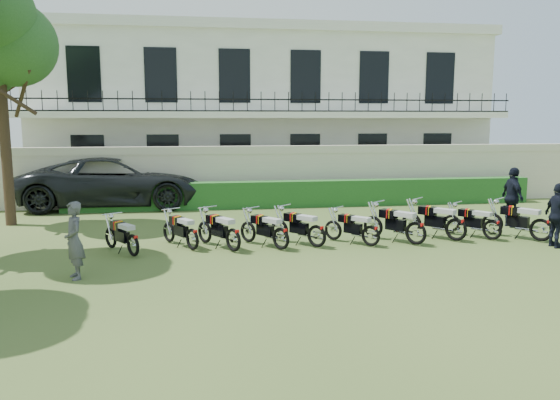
{
  "coord_description": "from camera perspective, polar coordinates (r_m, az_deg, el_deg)",
  "views": [
    {
      "loc": [
        -3.03,
        -13.14,
        3.37
      ],
      "look_at": [
        -0.72,
        2.37,
        1.01
      ],
      "focal_mm": 35.0,
      "sensor_mm": 36.0,
      "label": 1
    }
  ],
  "objects": [
    {
      "name": "ground",
      "position": [
        13.9,
        4.42,
        -5.5
      ],
      "size": [
        100.0,
        100.0,
        0.0
      ],
      "primitive_type": "plane",
      "color": "#365020",
      "rests_on": "ground"
    },
    {
      "name": "perimeter_wall",
      "position": [
        21.47,
        -0.29,
        2.68
      ],
      "size": [
        30.0,
        0.35,
        2.3
      ],
      "color": "beige",
      "rests_on": "ground"
    },
    {
      "name": "hedge",
      "position": [
        20.93,
        2.73,
        0.67
      ],
      "size": [
        18.0,
        0.6,
        1.0
      ],
      "primitive_type": "cube",
      "color": "#1C4E1B",
      "rests_on": "ground"
    },
    {
      "name": "building",
      "position": [
        27.27,
        -2.1,
        9.27
      ],
      "size": [
        20.4,
        9.6,
        7.4
      ],
      "color": "white",
      "rests_on": "ground"
    },
    {
      "name": "motorcycle_0",
      "position": [
        13.78,
        -15.12,
        -4.04
      ],
      "size": [
        1.05,
        1.47,
        0.94
      ],
      "rotation": [
        0.0,
        0.0,
        0.61
      ],
      "color": "black",
      "rests_on": "ground"
    },
    {
      "name": "motorcycle_1",
      "position": [
        14.12,
        -9.15,
        -3.53
      ],
      "size": [
        1.01,
        1.52,
        0.95
      ],
      "rotation": [
        0.0,
        0.0,
        0.57
      ],
      "color": "black",
      "rests_on": "ground"
    },
    {
      "name": "motorcycle_2",
      "position": [
        13.82,
        -4.91,
        -3.58
      ],
      "size": [
        1.1,
        1.61,
        1.02
      ],
      "rotation": [
        0.0,
        0.0,
        0.58
      ],
      "color": "black",
      "rests_on": "ground"
    },
    {
      "name": "motorcycle_3",
      "position": [
        13.97,
        0.1,
        -3.49
      ],
      "size": [
        1.17,
        1.48,
        0.98
      ],
      "rotation": [
        0.0,
        0.0,
        0.66
      ],
      "color": "black",
      "rests_on": "ground"
    },
    {
      "name": "motorcycle_4",
      "position": [
        14.26,
        3.87,
        -3.21
      ],
      "size": [
        1.3,
        1.43,
        1.01
      ],
      "rotation": [
        0.0,
        0.0,
        0.73
      ],
      "color": "black",
      "rests_on": "ground"
    },
    {
      "name": "motorcycle_5",
      "position": [
        14.56,
        9.48,
        -3.19
      ],
      "size": [
        1.24,
        1.33,
        0.94
      ],
      "rotation": [
        0.0,
        0.0,
        0.75
      ],
      "color": "black",
      "rests_on": "ground"
    },
    {
      "name": "motorcycle_6",
      "position": [
        14.94,
        14.04,
        -2.81
      ],
      "size": [
        1.32,
        1.55,
        1.06
      ],
      "rotation": [
        0.0,
        0.0,
        0.69
      ],
      "color": "black",
      "rests_on": "ground"
    },
    {
      "name": "motorcycle_7",
      "position": [
        15.71,
        17.95,
        -2.4
      ],
      "size": [
        1.35,
        1.57,
        1.08
      ],
      "rotation": [
        0.0,
        0.0,
        0.7
      ],
      "color": "black",
      "rests_on": "ground"
    },
    {
      "name": "motorcycle_8",
      "position": [
        16.21,
        21.32,
        -2.44
      ],
      "size": [
        1.14,
        1.44,
        0.96
      ],
      "rotation": [
        0.0,
        0.0,
        0.66
      ],
      "color": "black",
      "rests_on": "ground"
    },
    {
      "name": "motorcycle_9",
      "position": [
        16.52,
        25.65,
        -2.31
      ],
      "size": [
        1.28,
        1.63,
        1.08
      ],
      "rotation": [
        0.0,
        0.0,
        0.65
      ],
      "color": "black",
      "rests_on": "ground"
    },
    {
      "name": "suv",
      "position": [
        21.75,
        -16.75,
        1.85
      ],
      "size": [
        6.99,
        3.28,
        1.93
      ],
      "primitive_type": "imported",
      "rotation": [
        0.0,
        0.0,
        1.58
      ],
      "color": "black",
      "rests_on": "ground"
    },
    {
      "name": "inspector",
      "position": [
        12.27,
        -20.71,
        -3.98
      ],
      "size": [
        0.61,
        0.71,
        1.65
      ],
      "primitive_type": "imported",
      "rotation": [
        0.0,
        0.0,
        -1.14
      ],
      "color": "#545459",
      "rests_on": "ground"
    },
    {
      "name": "officer_2",
      "position": [
        15.97,
        27.02,
        -1.45
      ],
      "size": [
        0.46,
        1.02,
        1.7
      ],
      "primitive_type": "imported",
      "rotation": [
        0.0,
        0.0,
        1.53
      ],
      "color": "black",
      "rests_on": "ground"
    },
    {
      "name": "officer_5",
      "position": [
        18.4,
        23.13,
        0.26
      ],
      "size": [
        0.49,
        1.11,
        1.87
      ],
      "primitive_type": "imported",
      "rotation": [
        0.0,
        0.0,
        1.53
      ],
      "color": "black",
      "rests_on": "ground"
    }
  ]
}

